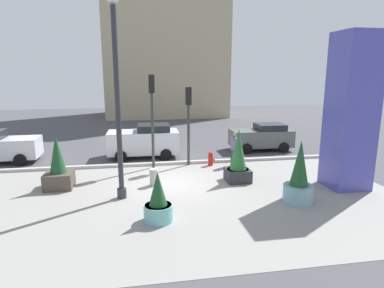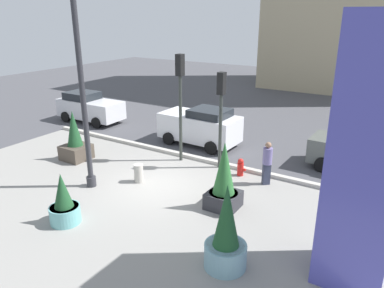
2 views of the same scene
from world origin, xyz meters
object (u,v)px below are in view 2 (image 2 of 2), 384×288
at_px(fire_hydrant, 241,167).
at_px(car_intersection, 90,107).
at_px(potted_plant_by_pillar, 224,180).
at_px(pedestrian_crossing, 267,161).
at_px(potted_plant_near_left, 64,204).
at_px(potted_plant_curbside, 226,236).
at_px(concrete_bollard, 139,173).
at_px(car_passing_lane, 360,153).
at_px(art_pillar_blue, 367,159).
at_px(potted_plant_mid_plaza, 75,141).
at_px(traffic_light_corner, 221,104).
at_px(traffic_light_far_side, 180,91).
at_px(lamp_post, 83,93).
at_px(car_curb_east, 200,126).

height_order(fire_hydrant, car_intersection, car_intersection).
xyz_separation_m(potted_plant_by_pillar, pedestrian_crossing, (0.57, 2.52, -0.05)).
bearing_deg(potted_plant_near_left, potted_plant_curbside, 7.91).
xyz_separation_m(concrete_bollard, car_passing_lane, (7.18, 5.70, 0.48)).
distance_m(art_pillar_blue, potted_plant_mid_plaza, 12.44).
relative_size(fire_hydrant, traffic_light_corner, 0.18).
distance_m(traffic_light_far_side, car_passing_lane, 7.96).
xyz_separation_m(potted_plant_by_pillar, car_passing_lane, (3.40, 5.75, -0.17)).
relative_size(potted_plant_curbside, potted_plant_near_left, 1.41).
bearing_deg(pedestrian_crossing, potted_plant_curbside, -80.12).
distance_m(concrete_bollard, car_passing_lane, 9.17).
height_order(potted_plant_mid_plaza, pedestrian_crossing, potted_plant_mid_plaza).
distance_m(lamp_post, potted_plant_mid_plaza, 4.18).
height_order(concrete_bollard, pedestrian_crossing, pedestrian_crossing).
xyz_separation_m(potted_plant_curbside, car_passing_lane, (1.91, 8.52, -0.08)).
relative_size(potted_plant_by_pillar, car_curb_east, 0.59).
bearing_deg(traffic_light_corner, car_passing_lane, 27.61).
bearing_deg(potted_plant_by_pillar, car_curb_east, 127.58).
relative_size(potted_plant_mid_plaza, car_passing_lane, 0.59).
bearing_deg(car_intersection, car_curb_east, -0.39).
distance_m(car_passing_lane, pedestrian_crossing, 4.30).
xyz_separation_m(potted_plant_near_left, traffic_light_far_side, (0.20, 6.37, 2.54)).
relative_size(art_pillar_blue, potted_plant_near_left, 3.78).
height_order(potted_plant_curbside, potted_plant_near_left, potted_plant_curbside).
height_order(concrete_bollard, car_passing_lane, car_passing_lane).
relative_size(lamp_post, art_pillar_blue, 1.16).
distance_m(traffic_light_corner, traffic_light_far_side, 1.92).
xyz_separation_m(art_pillar_blue, traffic_light_corner, (-6.08, 4.50, -0.41)).
distance_m(potted_plant_by_pillar, traffic_light_corner, 3.95).
height_order(art_pillar_blue, potted_plant_mid_plaza, art_pillar_blue).
bearing_deg(car_passing_lane, fire_hydrant, -143.23).
bearing_deg(potted_plant_mid_plaza, pedestrian_crossing, 14.11).
bearing_deg(pedestrian_crossing, car_passing_lane, 48.71).
relative_size(lamp_post, potted_plant_curbside, 3.10).
relative_size(fire_hydrant, car_curb_east, 0.18).
relative_size(lamp_post, fire_hydrant, 9.93).
bearing_deg(potted_plant_curbside, fire_hydrant, 110.98).
relative_size(car_intersection, pedestrian_crossing, 2.39).
bearing_deg(traffic_light_corner, traffic_light_far_side, -174.16).
height_order(art_pillar_blue, fire_hydrant, art_pillar_blue).
bearing_deg(lamp_post, traffic_light_far_side, 70.23).
distance_m(lamp_post, car_curb_east, 7.03).
relative_size(potted_plant_by_pillar, pedestrian_crossing, 1.38).
xyz_separation_m(lamp_post, traffic_light_corner, (3.33, 4.25, -0.83)).
xyz_separation_m(lamp_post, potted_plant_by_pillar, (5.09, 1.21, -2.61)).
distance_m(lamp_post, art_pillar_blue, 9.42).
height_order(fire_hydrant, pedestrian_crossing, pedestrian_crossing).
relative_size(potted_plant_near_left, pedestrian_crossing, 0.98).
relative_size(potted_plant_by_pillar, car_intersection, 0.58).
distance_m(concrete_bollard, car_curb_east, 5.19).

